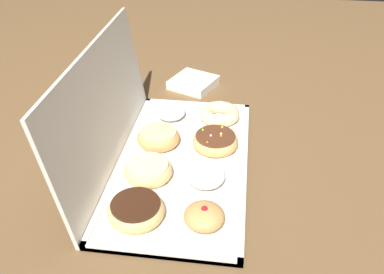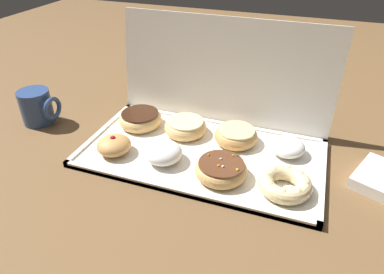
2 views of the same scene
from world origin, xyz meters
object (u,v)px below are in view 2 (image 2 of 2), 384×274
(powdered_filled_donut_7, at_px, (288,147))
(coffee_mug, at_px, (36,107))
(powdered_filled_donut_1, at_px, (163,153))
(chocolate_frosted_donut_4, at_px, (140,119))
(glazed_ring_donut_5, at_px, (185,127))
(sprinkle_donut_2, at_px, (221,169))
(glazed_ring_donut_6, at_px, (236,135))
(cruller_donut_3, at_px, (285,184))
(donut_box, at_px, (201,154))
(jelly_filled_donut_0, at_px, (114,145))

(powdered_filled_donut_7, distance_m, coffee_mug, 0.68)
(powdered_filled_donut_1, bearing_deg, powdered_filled_donut_7, 25.33)
(chocolate_frosted_donut_4, height_order, glazed_ring_donut_5, chocolate_frosted_donut_4)
(sprinkle_donut_2, bearing_deg, powdered_filled_donut_7, 47.14)
(glazed_ring_donut_6, height_order, coffee_mug, coffee_mug)
(powdered_filled_donut_1, relative_size, chocolate_frosted_donut_4, 0.75)
(powdered_filled_donut_1, height_order, sprinkle_donut_2, powdered_filled_donut_1)
(cruller_donut_3, relative_size, glazed_ring_donut_5, 1.01)
(glazed_ring_donut_5, xyz_separation_m, glazed_ring_donut_6, (0.13, 0.00, -0.00))
(chocolate_frosted_donut_4, distance_m, glazed_ring_donut_5, 0.13)
(donut_box, relative_size, coffee_mug, 5.47)
(powdered_filled_donut_1, bearing_deg, cruller_donut_3, -2.01)
(cruller_donut_3, xyz_separation_m, glazed_ring_donut_6, (-0.14, 0.14, 0.00))
(powdered_filled_donut_1, xyz_separation_m, coffee_mug, (-0.41, 0.06, 0.02))
(sprinkle_donut_2, bearing_deg, chocolate_frosted_donut_4, 152.66)
(donut_box, distance_m, glazed_ring_donut_6, 0.10)
(cruller_donut_3, relative_size, chocolate_frosted_donut_4, 0.96)
(powdered_filled_donut_7, height_order, coffee_mug, coffee_mug)
(powdered_filled_donut_1, xyz_separation_m, glazed_ring_donut_5, (0.00, 0.13, -0.00))
(donut_box, relative_size, sprinkle_donut_2, 4.99)
(glazed_ring_donut_5, xyz_separation_m, coffee_mug, (-0.41, -0.07, 0.02))
(powdered_filled_donut_1, height_order, powdered_filled_donut_7, powdered_filled_donut_1)
(jelly_filled_donut_0, xyz_separation_m, glazed_ring_donut_5, (0.13, 0.14, -0.00))
(jelly_filled_donut_0, distance_m, powdered_filled_donut_7, 0.42)
(jelly_filled_donut_0, xyz_separation_m, cruller_donut_3, (0.40, 0.00, -0.00))
(powdered_filled_donut_1, distance_m, sprinkle_donut_2, 0.14)
(donut_box, xyz_separation_m, chocolate_frosted_donut_4, (-0.20, 0.07, 0.02))
(glazed_ring_donut_5, bearing_deg, donut_box, -45.57)
(donut_box, height_order, glazed_ring_donut_6, glazed_ring_donut_6)
(powdered_filled_donut_7, bearing_deg, donut_box, -161.85)
(cruller_donut_3, bearing_deg, sprinkle_donut_2, 179.95)
(powdered_filled_donut_7, bearing_deg, jelly_filled_donut_0, -160.82)
(sprinkle_donut_2, xyz_separation_m, powdered_filled_donut_7, (0.13, 0.14, 0.00))
(jelly_filled_donut_0, relative_size, powdered_filled_donut_7, 1.00)
(donut_box, distance_m, powdered_filled_donut_7, 0.21)
(jelly_filled_donut_0, distance_m, powdered_filled_donut_1, 0.13)
(glazed_ring_donut_5, height_order, coffee_mug, coffee_mug)
(jelly_filled_donut_0, height_order, sprinkle_donut_2, jelly_filled_donut_0)
(coffee_mug, bearing_deg, jelly_filled_donut_0, -13.84)
(cruller_donut_3, distance_m, coffee_mug, 0.69)
(glazed_ring_donut_6, bearing_deg, coffee_mug, -172.18)
(coffee_mug, bearing_deg, chocolate_frosted_donut_4, 13.47)
(jelly_filled_donut_0, height_order, glazed_ring_donut_6, jelly_filled_donut_0)
(donut_box, height_order, cruller_donut_3, cruller_donut_3)
(powdered_filled_donut_1, relative_size, glazed_ring_donut_6, 0.80)
(donut_box, bearing_deg, sprinkle_donut_2, -46.42)
(chocolate_frosted_donut_4, relative_size, glazed_ring_donut_5, 1.05)
(donut_box, xyz_separation_m, powdered_filled_donut_1, (-0.07, -0.06, 0.03))
(powdered_filled_donut_1, bearing_deg, coffee_mug, 171.67)
(donut_box, distance_m, cruller_donut_3, 0.22)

